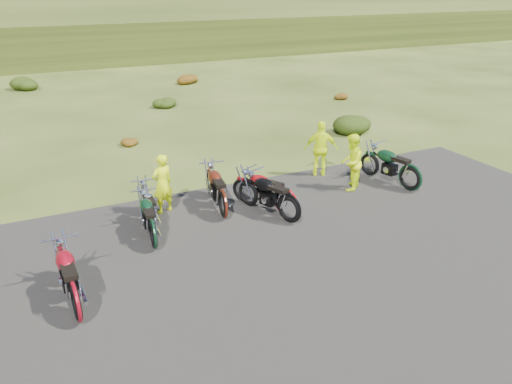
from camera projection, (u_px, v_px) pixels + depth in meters
ground at (235, 257)px, 11.19m from camera, size 300.00×300.00×0.00m
gravel_pad at (277, 305)px, 9.53m from camera, size 20.00×12.00×0.04m
hill_slope at (47, 38)px, 52.65m from camera, size 300.00×45.97×9.37m
hill_plateau at (23, 10)px, 102.40m from camera, size 300.00×90.00×9.17m
shrub_3 at (25, 82)px, 27.85m from camera, size 1.56×1.56×0.92m
shrub_4 at (127, 140)px, 18.57m from camera, size 0.77×0.77×0.45m
shrub_5 at (164, 101)px, 24.08m from camera, size 1.03×1.03×0.61m
shrub_6 at (186, 77)px, 29.60m from camera, size 1.30×1.30×0.77m
shrub_7 at (353, 121)px, 20.19m from camera, size 1.56×1.56×0.92m
shrub_8 at (338, 95)px, 25.83m from camera, size 0.77×0.77×0.45m
motorcycle_1 at (79, 321)px, 9.11m from camera, size 0.82×2.20×1.14m
motorcycle_2 at (155, 249)px, 11.53m from camera, size 0.84×2.05×1.04m
motorcycle_3 at (155, 236)px, 12.11m from camera, size 0.83×2.06×1.05m
motorcycle_4 at (224, 218)px, 13.01m from camera, size 1.02×2.27×1.15m
motorcycle_5 at (289, 223)px, 12.75m from camera, size 1.44×2.29×1.14m
motorcycle_6 at (285, 215)px, 13.19m from camera, size 1.63×2.15×1.09m
motorcycle_7 at (409, 191)px, 14.66m from camera, size 1.22×2.37×1.19m
person_middle at (163, 185)px, 13.00m from camera, size 0.68×0.55×1.61m
person_right_a at (351, 163)px, 14.42m from camera, size 1.03×1.02×1.68m
person_right_b at (321, 150)px, 15.48m from camera, size 1.10×0.86×1.74m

